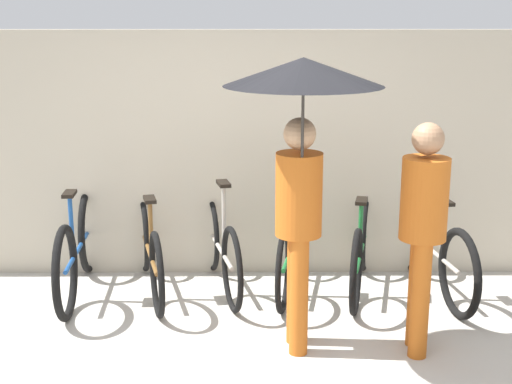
% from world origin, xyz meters
% --- Properties ---
extents(back_wall, '(11.00, 0.12, 2.18)m').
position_xyz_m(back_wall, '(0.00, 2.22, 1.09)').
color(back_wall, '#B2A893').
rests_on(back_wall, ground).
extents(parked_bicycle_0, '(0.44, 1.82, 1.03)m').
position_xyz_m(parked_bicycle_0, '(-1.50, 1.70, 0.39)').
color(parked_bicycle_0, black).
rests_on(parked_bicycle_0, ground).
extents(parked_bicycle_1, '(0.58, 1.71, 0.99)m').
position_xyz_m(parked_bicycle_1, '(-0.90, 1.73, 0.36)').
color(parked_bicycle_1, black).
rests_on(parked_bicycle_1, ground).
extents(parked_bicycle_2, '(0.54, 1.64, 1.08)m').
position_xyz_m(parked_bicycle_2, '(-0.30, 1.79, 0.37)').
color(parked_bicycle_2, black).
rests_on(parked_bicycle_2, ground).
extents(parked_bicycle_3, '(0.47, 1.64, 1.11)m').
position_xyz_m(parked_bicycle_3, '(0.30, 1.78, 0.36)').
color(parked_bicycle_3, black).
rests_on(parked_bicycle_3, ground).
extents(parked_bicycle_4, '(0.55, 1.68, 1.04)m').
position_xyz_m(parked_bicycle_4, '(0.90, 1.76, 0.36)').
color(parked_bicycle_4, black).
rests_on(parked_bicycle_4, ground).
extents(parked_bicycle_5, '(0.45, 1.78, 0.98)m').
position_xyz_m(parked_bicycle_5, '(1.50, 1.71, 0.37)').
color(parked_bicycle_5, black).
rests_on(parked_bicycle_5, ground).
extents(pedestrian_leading, '(1.03, 1.03, 2.05)m').
position_xyz_m(pedestrian_leading, '(0.29, 0.56, 1.63)').
color(pedestrian_leading, '#B25619').
rests_on(pedestrian_leading, ground).
extents(pedestrian_center, '(0.32, 0.32, 1.63)m').
position_xyz_m(pedestrian_center, '(1.13, 0.60, 0.95)').
color(pedestrian_center, '#B25619').
rests_on(pedestrian_center, ground).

